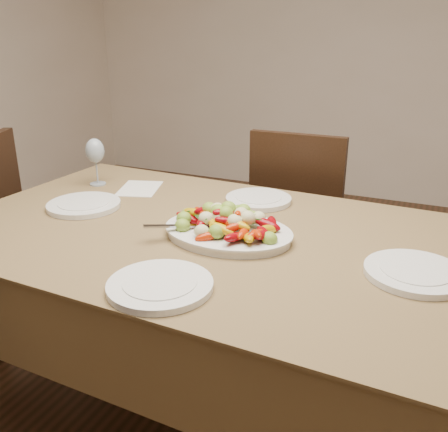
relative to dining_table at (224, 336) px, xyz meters
name	(u,v)px	position (x,y,z in m)	size (l,w,h in m)	color
wall_back	(369,23)	(-0.07, 2.90, 1.02)	(5.00, 0.02, 2.80)	beige
dining_table	(224,336)	(0.00, 0.00, 0.00)	(1.84, 1.04, 0.76)	brown
chair_far	(304,223)	(0.02, 0.90, 0.10)	(0.42, 0.42, 0.95)	black
serving_platter	(228,234)	(0.02, -0.02, 0.39)	(0.40, 0.30, 0.02)	white
roasted_vegetables	(228,217)	(0.02, -0.02, 0.45)	(0.33, 0.22, 0.09)	#750309
serving_spoon	(204,223)	(-0.05, -0.05, 0.43)	(0.28, 0.06, 0.03)	#9EA0A8
plate_left	(84,205)	(-0.57, 0.02, 0.39)	(0.26, 0.26, 0.02)	white
plate_right	(415,273)	(0.57, -0.05, 0.39)	(0.26, 0.26, 0.02)	white
plate_far	(258,200)	(-0.01, 0.34, 0.39)	(0.24, 0.24, 0.02)	white
plate_near	(160,286)	(0.00, -0.39, 0.39)	(0.27, 0.27, 0.02)	white
wine_glass	(96,161)	(-0.70, 0.27, 0.48)	(0.08, 0.08, 0.20)	#8C99A5
menu_card	(140,189)	(-0.51, 0.29, 0.38)	(0.15, 0.21, 0.00)	silver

